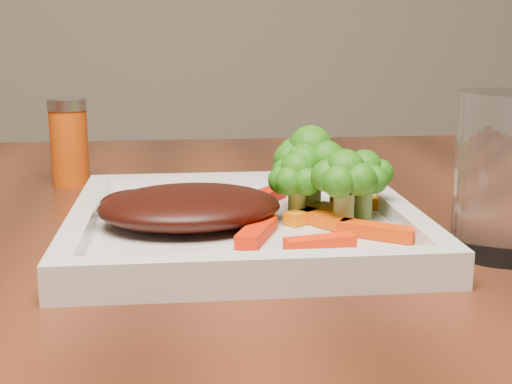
{
  "coord_description": "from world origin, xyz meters",
  "views": [
    {
      "loc": [
        0.11,
        -0.57,
        0.92
      ],
      "look_at": [
        0.17,
        -0.02,
        0.79
      ],
      "focal_mm": 50.0,
      "sensor_mm": 36.0,
      "label": 1
    }
  ],
  "objects": [
    {
      "name": "steak",
      "position": [
        0.12,
        -0.03,
        0.78
      ],
      "size": [
        0.15,
        0.12,
        0.03
      ],
      "primitive_type": "ellipsoid",
      "rotation": [
        0.0,
        0.0,
        0.09
      ],
      "color": "black",
      "rests_on": "plate"
    },
    {
      "name": "broccoli_2",
      "position": [
        0.24,
        -0.05,
        0.79
      ],
      "size": [
        0.07,
        0.07,
        0.06
      ],
      "primitive_type": null,
      "rotation": [
        0.0,
        0.0,
        -0.15
      ],
      "color": "#205D0F",
      "rests_on": "plate"
    },
    {
      "name": "plate",
      "position": [
        0.16,
        -0.02,
        0.76
      ],
      "size": [
        0.27,
        0.27,
        0.01
      ],
      "primitive_type": "cube",
      "color": "silver",
      "rests_on": "dining_table"
    },
    {
      "name": "broccoli_0",
      "position": [
        0.22,
        0.0,
        0.8
      ],
      "size": [
        0.09,
        0.09,
        0.07
      ],
      "primitive_type": null,
      "rotation": [
        0.0,
        0.0,
        0.38
      ],
      "color": "#176B11",
      "rests_on": "plate"
    },
    {
      "name": "carrot_6",
      "position": [
        0.21,
        -0.02,
        0.77
      ],
      "size": [
        0.05,
        0.04,
        0.01
      ],
      "primitive_type": "cube",
      "rotation": [
        0.0,
        0.0,
        0.71
      ],
      "color": "orange",
      "rests_on": "plate"
    },
    {
      "name": "carrot_4",
      "position": [
        0.18,
        0.04,
        0.77
      ],
      "size": [
        0.05,
        0.06,
        0.01
      ],
      "primitive_type": "cube",
      "rotation": [
        0.0,
        0.0,
        0.93
      ],
      "color": "red",
      "rests_on": "plate"
    },
    {
      "name": "carrot_1",
      "position": [
        0.25,
        -0.08,
        0.77
      ],
      "size": [
        0.06,
        0.04,
        0.01
      ],
      "primitive_type": "cube",
      "rotation": [
        0.0,
        0.0,
        -0.59
      ],
      "color": "red",
      "rests_on": "plate"
    },
    {
      "name": "carrot_5",
      "position": [
        0.22,
        -0.04,
        0.77
      ],
      "size": [
        0.04,
        0.05,
        0.01
      ],
      "primitive_type": "cube",
      "rotation": [
        0.0,
        0.0,
        -0.95
      ],
      "color": "#EE5003",
      "rests_on": "plate"
    },
    {
      "name": "spice_shaker",
      "position": [
        -0.01,
        0.19,
        0.8
      ],
      "size": [
        0.05,
        0.05,
        0.09
      ],
      "primitive_type": "cylinder",
      "rotation": [
        0.0,
        0.0,
        0.29
      ],
      "color": "#B6410A",
      "rests_on": "dining_table"
    },
    {
      "name": "broccoli_1",
      "position": [
        0.26,
        -0.02,
        0.79
      ],
      "size": [
        0.06,
        0.06,
        0.06
      ],
      "primitive_type": null,
      "rotation": [
        0.0,
        0.0,
        0.22
      ],
      "color": "#1E5D0F",
      "rests_on": "plate"
    },
    {
      "name": "carrot_0",
      "position": [
        0.21,
        -0.1,
        0.77
      ],
      "size": [
        0.05,
        0.02,
        0.01
      ],
      "primitive_type": "cube",
      "rotation": [
        0.0,
        0.0,
        0.22
      ],
      "color": "#FF2904",
      "rests_on": "plate"
    },
    {
      "name": "broccoli_3",
      "position": [
        0.2,
        -0.02,
        0.79
      ],
      "size": [
        0.07,
        0.07,
        0.06
      ],
      "primitive_type": null,
      "rotation": [
        0.0,
        0.0,
        -0.42
      ],
      "color": "#186510",
      "rests_on": "plate"
    },
    {
      "name": "carrot_3",
      "position": [
        0.26,
        0.01,
        0.77
      ],
      "size": [
        0.05,
        0.03,
        0.01
      ],
      "primitive_type": "cube",
      "rotation": [
        0.0,
        0.0,
        -0.25
      ],
      "color": "#D16303",
      "rests_on": "plate"
    },
    {
      "name": "carrot_2",
      "position": [
        0.17,
        -0.07,
        0.77
      ],
      "size": [
        0.04,
        0.06,
        0.01
      ],
      "primitive_type": "cube",
      "rotation": [
        0.0,
        0.0,
        1.19
      ],
      "color": "red",
      "rests_on": "plate"
    },
    {
      "name": "drinking_glass",
      "position": [
        0.35,
        -0.09,
        0.81
      ],
      "size": [
        0.1,
        0.1,
        0.12
      ],
      "primitive_type": "cylinder",
      "rotation": [
        0.0,
        0.0,
        0.35
      ],
      "color": "white",
      "rests_on": "dining_table"
    }
  ]
}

